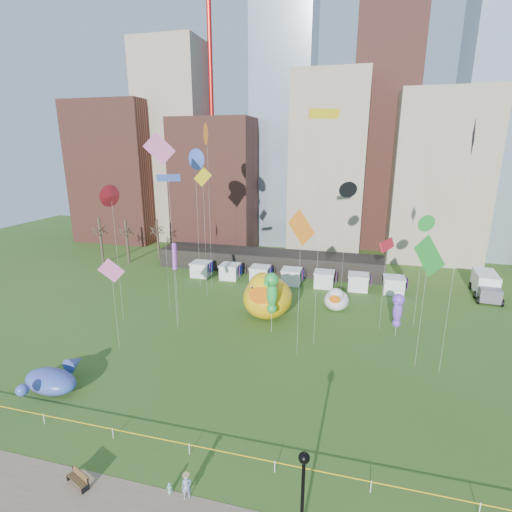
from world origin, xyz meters
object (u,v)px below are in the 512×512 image
(seahorse_green, at_px, (272,290))
(whale_inflatable, at_px, (52,380))
(big_duck, at_px, (267,296))
(toddler, at_px, (170,488))
(seahorse_purple, at_px, (398,308))
(park_bench, at_px, (79,478))
(lamppost, at_px, (303,486))
(woman, at_px, (187,487))
(box_truck, at_px, (486,285))
(small_duck, at_px, (336,299))

(seahorse_green, relative_size, whale_inflatable, 1.08)
(big_duck, relative_size, toddler, 10.46)
(seahorse_purple, bearing_deg, park_bench, -111.64)
(lamppost, bearing_deg, woman, 174.06)
(park_bench, relative_size, box_truck, 0.23)
(whale_inflatable, height_order, toddler, whale_inflatable)
(woman, bearing_deg, box_truck, 26.58)
(small_duck, height_order, lamppost, lamppost)
(seahorse_purple, height_order, toddler, seahorse_purple)
(big_duck, relative_size, box_truck, 1.07)
(big_duck, distance_m, seahorse_purple, 15.12)
(big_duck, distance_m, seahorse_green, 4.56)
(small_duck, height_order, toddler, small_duck)
(big_duck, relative_size, lamppost, 1.45)
(box_truck, height_order, toddler, box_truck)
(lamppost, distance_m, toddler, 8.74)
(whale_inflatable, distance_m, lamppost, 24.18)
(seahorse_purple, distance_m, park_bench, 33.16)
(seahorse_green, height_order, whale_inflatable, seahorse_green)
(small_duck, xyz_separation_m, seahorse_green, (-6.79, -8.17, 3.66))
(big_duck, height_order, woman, big_duck)
(big_duck, xyz_separation_m, seahorse_purple, (15.04, -1.38, 0.59))
(small_duck, relative_size, woman, 2.69)
(seahorse_green, relative_size, toddler, 9.00)
(park_bench, xyz_separation_m, woman, (6.96, 0.82, 0.35))
(big_duck, relative_size, seahorse_green, 1.16)
(lamppost, bearing_deg, small_duck, 89.98)
(seahorse_purple, relative_size, woman, 3.14)
(big_duck, height_order, seahorse_purple, big_duck)
(whale_inflatable, height_order, box_truck, box_truck)
(whale_inflatable, relative_size, woman, 4.05)
(seahorse_green, relative_size, seahorse_purple, 1.39)
(whale_inflatable, relative_size, toddler, 8.35)
(big_duck, distance_m, woman, 26.30)
(whale_inflatable, bearing_deg, big_duck, 58.97)
(small_duck, distance_m, seahorse_green, 11.24)
(toddler, bearing_deg, seahorse_green, 79.94)
(seahorse_purple, bearing_deg, whale_inflatable, -131.54)
(box_truck, xyz_separation_m, toddler, (-28.40, -41.30, -1.23))
(lamppost, xyz_separation_m, woman, (-7.00, 0.73, -2.66))
(seahorse_purple, bearing_deg, big_duck, -167.79)
(box_truck, xyz_separation_m, woman, (-27.26, -41.30, -0.81))
(woman, xyz_separation_m, toddler, (-1.15, 0.00, -0.42))
(whale_inflatable, xyz_separation_m, toddler, (14.64, -6.99, -0.62))
(park_bench, height_order, lamppost, lamppost)
(whale_inflatable, bearing_deg, woman, -17.64)
(small_duck, distance_m, box_truck, 22.88)
(whale_inflatable, relative_size, park_bench, 3.67)
(park_bench, height_order, box_truck, box_truck)
(big_duck, bearing_deg, small_duck, 27.16)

